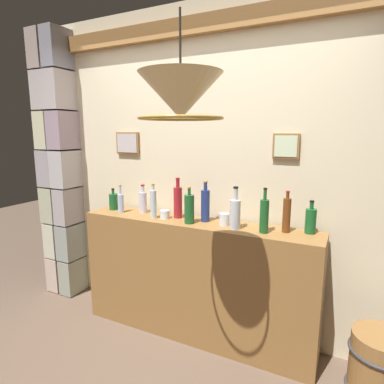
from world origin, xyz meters
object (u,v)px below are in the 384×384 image
Objects in this scene: liquor_bottle_scotch at (143,201)px; liquor_bottle_rye at (235,213)px; liquor_bottle_sherry at (264,215)px; liquor_bottle_amaro at (311,220)px; liquor_bottle_vodka at (153,204)px; liquor_bottle_whiskey at (178,201)px; liquor_bottle_bourbon at (189,209)px; liquor_bottle_rum at (113,201)px; liquor_bottle_brandy at (205,205)px; liquor_bottle_mezcal at (287,215)px; wooden_barrel at (379,371)px; glass_tumbler_rocks at (224,219)px; pendant_lamp at (181,98)px; liquor_bottle_port at (121,203)px.

liquor_bottle_scotch is 0.80× the size of liquor_bottle_rye.
liquor_bottle_sherry is 1.37× the size of liquor_bottle_amaro.
liquor_bottle_vodka is 0.20m from liquor_bottle_whiskey.
liquor_bottle_sherry is 1.11× the size of liquor_bottle_bourbon.
liquor_bottle_amaro is (1.73, 0.06, 0.02)m from liquor_bottle_rum.
liquor_bottle_whiskey reaches higher than liquor_bottle_amaro.
liquor_bottle_brandy is 0.64m from liquor_bottle_mezcal.
liquor_bottle_scotch is 0.52× the size of wooden_barrel.
liquor_bottle_vodka is 0.61m from glass_tumbler_rocks.
liquor_bottle_vodka is 1.92m from wooden_barrel.
pendant_lamp is at bearing -123.47° from liquor_bottle_amaro.
liquor_bottle_scotch is 1.07× the size of liquor_bottle_amaro.
liquor_bottle_port is 0.15m from liquor_bottle_rum.
liquor_bottle_whiskey is (-0.16, 0.11, 0.02)m from liquor_bottle_bourbon.
wooden_barrel is (1.28, -0.20, -0.89)m from liquor_bottle_brandy.
liquor_bottle_rum is at bearing -175.79° from liquor_bottle_scotch.
liquor_bottle_brandy reaches higher than liquor_bottle_bourbon.
liquor_bottle_rye is (0.89, -0.10, 0.02)m from liquor_bottle_scotch.
liquor_bottle_whiskey is 3.59× the size of glass_tumbler_rocks.
liquor_bottle_rye reaches higher than liquor_bottle_amaro.
pendant_lamp is (-0.06, -0.73, 0.76)m from liquor_bottle_rye.
wooden_barrel is at bearing 30.50° from pendant_lamp.
liquor_bottle_brandy is 0.93m from liquor_bottle_rum.
liquor_bottle_scotch is 1.11m from liquor_bottle_sherry.
liquor_bottle_amaro is 1.30m from pendant_lamp.
liquor_bottle_whiskey is (-0.53, 0.09, 0.02)m from liquor_bottle_rye.
pendant_lamp is (0.48, -0.82, 0.74)m from liquor_bottle_whiskey.
liquor_bottle_amaro is at bearing 3.41° from liquor_bottle_brandy.
liquor_bottle_scotch is at bearing -178.46° from liquor_bottle_amaro.
liquor_bottle_bourbon is at bearing -178.05° from liquor_bottle_sherry.
liquor_bottle_scotch is 0.61m from liquor_bottle_brandy.
liquor_bottle_scotch is 0.48× the size of pendant_lamp.
liquor_bottle_brandy is (0.61, -0.01, 0.03)m from liquor_bottle_scotch.
liquor_bottle_whiskey is 0.44m from glass_tumbler_rocks.
liquor_bottle_rye is at bearing -25.09° from glass_tumbler_rocks.
liquor_bottle_port is at bearing 143.70° from pendant_lamp.
glass_tumbler_rocks is at bearing -3.59° from liquor_bottle_scotch.
pendant_lamp is at bearing -149.50° from wooden_barrel.
liquor_bottle_bourbon is 0.56× the size of pendant_lamp.
liquor_bottle_mezcal reaches higher than wooden_barrel.
pendant_lamp reaches higher than liquor_bottle_scotch.
liquor_bottle_rum is 1.62m from pendant_lamp.
liquor_bottle_whiskey is (0.36, -0.01, 0.04)m from liquor_bottle_scotch.
liquor_bottle_brandy reaches higher than glass_tumbler_rocks.
liquor_bottle_bourbon is at bearing 113.76° from pendant_lamp.
liquor_bottle_rye is at bearing 3.08° from liquor_bottle_bourbon.
liquor_bottle_mezcal is at bearing 8.18° from liquor_bottle_bourbon.
pendant_lamp reaches higher than liquor_bottle_sherry.
liquor_bottle_sherry is 1.43m from liquor_bottle_rum.
liquor_bottle_rum is at bearing -178.70° from liquor_bottle_whiskey.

